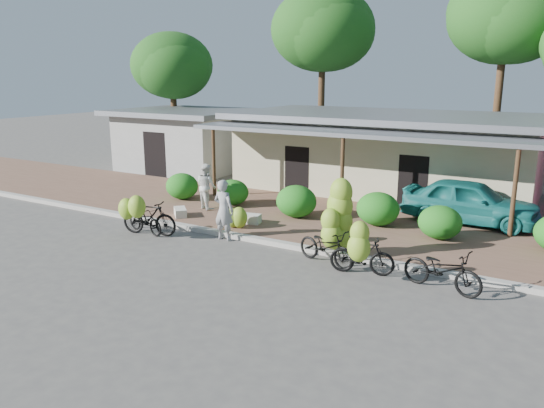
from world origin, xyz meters
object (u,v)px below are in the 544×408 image
Objects in this scene: teal_van at (470,202)px; vendor at (224,210)px; sack_far at (180,212)px; bike_far_left at (142,218)px; tree_far_center at (321,28)px; sack_near at (248,218)px; tree_center_right at (502,16)px; bike_left at (147,216)px; bike_center at (333,230)px; bystander at (206,186)px; tree_back_left at (171,64)px; bike_far_right at (442,270)px; bike_right at (361,252)px.

vendor is at bearing 131.43° from teal_van.
bike_far_left is at bearing -87.65° from sack_far.
bike_far_left is at bearing -86.00° from tree_far_center.
sack_near is at bearing -34.01° from bike_far_left.
bike_left is at bearing -115.84° from tree_center_right.
bike_center reaches higher than bike_far_left.
tree_center_right reaches higher than bystander.
tree_back_left reaches higher than vendor.
tree_far_center is at bearing -72.95° from vendor.
vendor is (2.33, 0.86, 0.30)m from bike_left.
bike_left is (1.36, -15.28, -6.74)m from tree_far_center.
bystander is at bearing -41.72° from vendor.
bike_center reaches higher than vendor.
tree_back_left is 14.62m from sack_far.
vendor is at bearing 97.02° from bike_far_right.
tree_center_right is 18.96m from bike_far_left.
tree_center_right reaches higher than bike_left.
sack_near is at bearing -80.87° from vendor.
sack_near is (11.51, -9.80, -5.27)m from tree_back_left.
tree_back_left is 22.56m from bike_far_right.
tree_far_center is 5.54× the size of bike_right.
tree_back_left is at bearing 70.51° from bike_center.
tree_back_left is at bearing -159.44° from tree_far_center.
vendor is (2.63, 0.80, 0.43)m from bike_far_left.
bystander is (-7.29, 3.27, 0.30)m from bike_right.
sack_near is at bearing 83.32° from bike_center.
tree_center_right is at bearing 17.55° from bike_far_right.
tree_far_center is 11.18× the size of sack_near.
tree_center_right is 4.90× the size of bike_left.
bystander is (-6.22, 2.60, 0.06)m from bike_center.
tree_center_right is 5.07× the size of vendor.
tree_center_right is at bearing 11.63° from tree_back_left.
tree_far_center is at bearing 20.56° from tree_back_left.
tree_back_left reaches higher than sack_near.
tree_back_left is at bearing 47.94° from bike_far_left.
bike_right is at bearing -104.73° from bike_center.
sack_near is at bearing -74.67° from tree_far_center.
vendor reaches higher than bystander.
bike_right is 2.02× the size of sack_near.
tree_center_right is at bearing 67.55° from sack_near.
tree_back_left is at bearing 139.59° from sack_near.
tree_far_center is 4.16× the size of bike_center.
bike_far_right is at bearing -55.37° from tree_far_center.
tree_back_left is 8.62× the size of sack_near.
bike_left is 0.45× the size of teal_van.
vendor is (-5.31, -14.91, -6.63)m from tree_center_right.
bike_far_right is (9.33, 0.16, -0.01)m from bike_far_left.
tree_far_center is 15.05m from sack_near.
sack_far is (8.98, -10.26, -5.28)m from tree_back_left.
teal_van is (8.92, 4.15, 0.60)m from sack_far.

